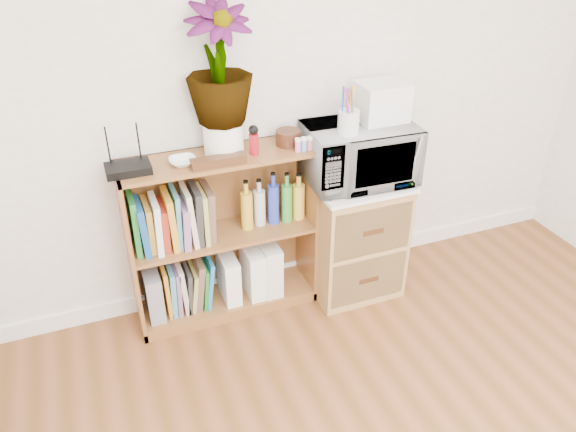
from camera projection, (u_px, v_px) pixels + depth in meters
skirting_board at (276, 272)px, 3.46m from camera, size 4.00×0.02×0.10m
bookshelf at (223, 237)px, 3.02m from camera, size 1.00×0.30×0.95m
wicker_unit at (353, 236)px, 3.26m from camera, size 0.50×0.45×0.70m
microwave at (359, 154)px, 2.98m from camera, size 0.59×0.41×0.31m
pen_cup at (349, 122)px, 2.78m from camera, size 0.11×0.11×0.12m
small_appliance at (381, 102)px, 2.92m from camera, size 0.25×0.21×0.20m
router at (128, 169)px, 2.62m from camera, size 0.21×0.14×0.04m
white_bowl at (183, 161)px, 2.69m from camera, size 0.13×0.13×0.03m
plant_pot at (224, 138)px, 2.76m from camera, size 0.20×0.20×0.17m
potted_plant at (219, 64)px, 2.58m from camera, size 0.32×0.32×0.56m
trinket_box at (218, 161)px, 2.68m from camera, size 0.27×0.07×0.04m
kokeshi_doll at (254, 144)px, 2.77m from camera, size 0.05×0.05×0.11m
wooden_bowl at (288, 138)px, 2.89m from camera, size 0.13×0.13×0.08m
paint_jars at (304, 145)px, 2.82m from camera, size 0.12×0.04×0.06m
file_box at (153, 293)px, 3.03m from camera, size 0.08×0.22×0.28m
magazine_holder_left at (229, 277)px, 3.16m from camera, size 0.09×0.22×0.28m
magazine_holder_mid at (253, 270)px, 3.20m from camera, size 0.09×0.23×0.29m
magazine_holder_right at (268, 265)px, 3.22m from camera, size 0.10×0.25×0.31m
cookbooks at (173, 219)px, 2.86m from camera, size 0.41×0.20×0.31m
liquor_bottles at (280, 199)px, 3.04m from camera, size 0.44×0.07×0.29m
lower_books at (186, 285)px, 3.09m from camera, size 0.28×0.19×0.30m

